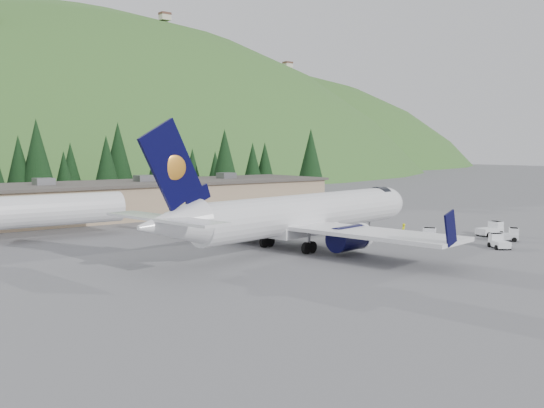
{
  "coord_description": "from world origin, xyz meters",
  "views": [
    {
      "loc": [
        -40.89,
        -47.0,
        10.16
      ],
      "look_at": [
        0.0,
        6.0,
        4.0
      ],
      "focal_mm": 40.0,
      "sensor_mm": 36.0,
      "label": 1
    }
  ],
  "objects": [
    {
      "name": "ground",
      "position": [
        0.0,
        0.0,
        0.0
      ],
      "size": [
        600.0,
        600.0,
        0.0
      ],
      "primitive_type": "plane",
      "color": "#58585D"
    },
    {
      "name": "airliner",
      "position": [
        -1.1,
        -0.18,
        3.37
      ],
      "size": [
        38.01,
        35.84,
        12.63
      ],
      "rotation": [
        0.0,
        0.0,
        0.17
      ],
      "color": "white",
      "rests_on": "ground"
    },
    {
      "name": "baggage_tug_a",
      "position": [
        12.4,
        -5.8,
        0.67
      ],
      "size": [
        3.12,
        2.66,
        1.49
      ],
      "rotation": [
        0.0,
        0.0,
        0.52
      ],
      "color": "silver",
      "rests_on": "ground"
    },
    {
      "name": "baggage_tug_b",
      "position": [
        22.19,
        -7.18,
        0.74
      ],
      "size": [
        3.28,
        2.24,
        1.65
      ],
      "rotation": [
        0.0,
        0.0,
        -0.15
      ],
      "color": "silver",
      "rests_on": "ground"
    },
    {
      "name": "baggage_tug_c",
      "position": [
        14.85,
        -12.68,
        0.63
      ],
      "size": [
        2.6,
        2.93,
        1.41
      ],
      "rotation": [
        0.0,
        0.0,
        0.97
      ],
      "color": "silver",
      "rests_on": "ground"
    },
    {
      "name": "terminal_building",
      "position": [
        -5.01,
        38.0,
        2.62
      ],
      "size": [
        71.0,
        17.0,
        6.1
      ],
      "color": "tan",
      "rests_on": "ground"
    },
    {
      "name": "baggage_tug_d",
      "position": [
        19.99,
        -10.57,
        0.66
      ],
      "size": [
        2.74,
        3.02,
        1.46
      ],
      "rotation": [
        0.0,
        0.0,
        -0.93
      ],
      "color": "silver",
      "rests_on": "ground"
    },
    {
      "name": "ramp_worker",
      "position": [
        11.56,
        -3.0,
        0.91
      ],
      "size": [
        0.77,
        0.62,
        1.83
      ],
      "primitive_type": "imported",
      "rotation": [
        0.0,
        0.0,
        3.45
      ],
      "color": "#D6DB06",
      "rests_on": "ground"
    },
    {
      "name": "tree_line",
      "position": [
        -8.03,
        61.12,
        7.56
      ],
      "size": [
        113.76,
        19.21,
        14.43
      ],
      "color": "black",
      "rests_on": "ground"
    },
    {
      "name": "hills",
      "position": [
        53.34,
        207.38,
        -82.8
      ],
      "size": [
        614.0,
        330.0,
        300.0
      ],
      "color": "#3C6527",
      "rests_on": "ground"
    }
  ]
}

